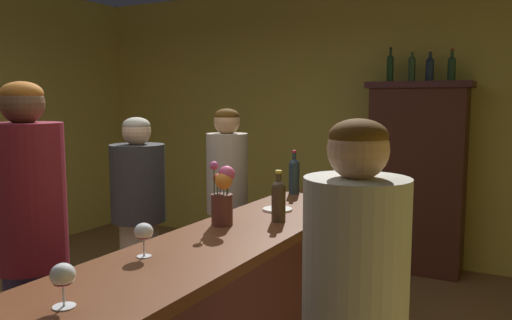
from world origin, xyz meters
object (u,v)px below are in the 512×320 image
Objects in this scene: flower_arrangement at (223,194)px; display_bottle_midleft at (412,67)px; display_cabinet at (417,174)px; wine_glass_mid at (63,277)px; wine_bottle_chardonnay at (279,198)px; display_bottle_left at (390,67)px; cheese_plate at (277,209)px; display_bottle_center at (430,68)px; wine_glass_rear at (144,233)px; display_bottle_midright at (452,67)px; patron_in_grey at (30,250)px; wine_bottle_syrah at (294,174)px; patron_in_navy at (139,214)px; patron_near_entrance at (227,202)px.

flower_arrangement is 2.94m from display_bottle_midleft.
wine_glass_mid is (-0.29, -3.94, 0.16)m from display_cabinet.
wine_glass_mid is at bearing -93.66° from wine_bottle_chardonnay.
display_cabinet is 5.47× the size of flower_arrangement.
cheese_plate is at bearing -91.06° from display_bottle_left.
wine_bottle_chardonnay is 2.73m from display_bottle_left.
cheese_plate is at bearing 91.38° from wine_glass_mid.
display_bottle_center is at bearing 0.00° from display_cabinet.
display_cabinet is 12.83× the size of wine_glass_rear.
wine_glass_rear is 0.48× the size of display_bottle_midleft.
display_bottle_midleft is at bearing 84.41° from wine_glass_rear.
wine_bottle_chardonnay is at bearing -100.42° from display_bottle_midright.
display_bottle_center is 3.78m from patron_in_grey.
cheese_plate is (0.09, 1.06, -0.09)m from wine_glass_rear.
wine_glass_rear is at bearing -104.42° from wine_bottle_chardonnay.
wine_bottle_chardonnay reaches higher than wine_glass_mid.
display_bottle_left reaches higher than wine_glass_mid.
display_bottle_midright reaches higher than wine_bottle_chardonnay.
patron_in_grey is at bearing -110.25° from wine_bottle_syrah.
display_cabinet reaches higher than wine_bottle_syrah.
cheese_plate is 0.53× the size of display_bottle_left.
wine_glass_mid reaches higher than cheese_plate.
cheese_plate is 1.33m from patron_in_grey.
display_bottle_midleft is at bearing 107.00° from patron_in_navy.
patron_in_grey is at bearing -45.56° from patron_near_entrance.
wine_bottle_syrah reaches higher than wine_glass_mid.
display_cabinet is 1.05× the size of patron_in_grey.
display_bottle_left is at bearing 91.77° from wine_bottle_chardonnay.
wine_bottle_syrah is at bearing -111.99° from display_bottle_midright.
flower_arrangement is 1.02× the size of display_bottle_left.
display_bottle_midleft is at bearing 180.00° from display_bottle_center.
display_bottle_center is 2.94m from patron_in_navy.
display_bottle_left reaches higher than wine_glass_rear.
display_cabinet is 10.56× the size of cheese_plate.
display_bottle_midright is at bearing -0.00° from display_bottle_midleft.
display_bottle_midright is at bearing 98.18° from patron_near_entrance.
flower_arrangement is (-0.13, 1.13, 0.07)m from wine_glass_mid.
wine_glass_rear is 0.43× the size of flower_arrangement.
patron_in_navy is (-1.81, -2.19, -1.12)m from display_bottle_midright.
patron_in_grey is (-0.78, 0.48, -0.15)m from wine_glass_mid.
display_bottle_midleft is 0.16m from display_bottle_center.
patron_near_entrance is (-0.76, 2.19, -0.22)m from wine_glass_mid.
display_bottle_midleft reaches higher than wine_glass_rear.
patron_in_grey is (-1.07, -3.46, 0.01)m from display_cabinet.
cheese_plate is at bearing -97.89° from display_cabinet.
display_bottle_center reaches higher than cheese_plate.
patron_in_navy reaches higher than flower_arrangement.
wine_glass_mid is 0.99× the size of wine_glass_rear.
wine_bottle_syrah is at bearing 42.54° from patron_in_grey.
patron_in_navy is at bearing 125.41° from wine_glass_mid.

